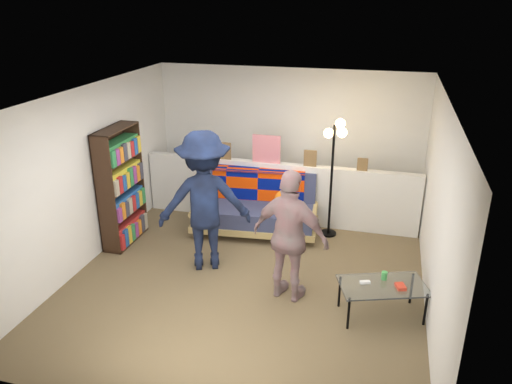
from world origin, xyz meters
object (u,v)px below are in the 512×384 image
floor_lamp (335,155)px  person_left (204,201)px  bookshelf (121,190)px  person_right (290,237)px  futon_sofa (257,208)px  coffee_table (383,287)px

floor_lamp → person_left: bearing=-137.5°
bookshelf → person_left: 1.50m
floor_lamp → person_right: size_ratio=1.10×
bookshelf → person_right: 2.83m
futon_sofa → coffee_table: futon_sofa is taller
coffee_table → person_right: (-1.12, 0.11, 0.44)m
person_left → person_right: size_ratio=1.16×
futon_sofa → person_left: person_left is taller
bookshelf → person_left: size_ratio=0.92×
coffee_table → floor_lamp: size_ratio=0.61×
bookshelf → person_left: bearing=-14.5°
floor_lamp → person_left: 2.11m
bookshelf → coffee_table: (3.82, -0.95, -0.44)m
person_right → floor_lamp: bearing=-83.7°
person_left → person_right: (1.25, -0.47, -0.13)m
futon_sofa → person_left: (-0.39, -1.23, 0.57)m
futon_sofa → coffee_table: bearing=-42.3°
bookshelf → person_right: bearing=-17.3°
bookshelf → person_left: (1.45, -0.37, 0.14)m
coffee_table → futon_sofa: bearing=137.7°
coffee_table → person_right: bearing=174.6°
person_right → bookshelf: bearing=-2.6°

